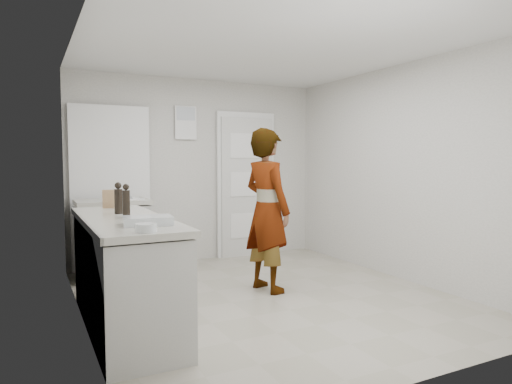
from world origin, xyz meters
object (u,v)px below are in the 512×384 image
egg_bowl (146,228)px  baking_dish (148,221)px  cake_mix_box (109,199)px  oil_cruet_b (126,201)px  person (267,210)px  spice_jar (119,205)px  oil_cruet_a (118,199)px

egg_bowl → baking_dish: bearing=74.6°
cake_mix_box → oil_cruet_b: (0.01, -0.82, 0.04)m
baking_dish → egg_bowl: size_ratio=2.69×
cake_mix_box → person: bearing=5.9°
spice_jar → oil_cruet_a: (-0.07, -0.38, 0.09)m
person → oil_cruet_b: person is taller
spice_jar → person: bearing=-8.3°
oil_cruet_b → egg_bowl: (-0.03, -0.82, -0.10)m
cake_mix_box → spice_jar: size_ratio=2.29×
person → oil_cruet_b: 1.63m
oil_cruet_a → egg_bowl: bearing=-91.2°
cake_mix_box → oil_cruet_a: oil_cruet_a is taller
oil_cruet_a → egg_bowl: 1.12m
spice_jar → baking_dish: 1.18m
cake_mix_box → oil_cruet_a: bearing=-71.0°
spice_jar → oil_cruet_a: 0.40m
cake_mix_box → egg_bowl: size_ratio=1.27×
cake_mix_box → oil_cruet_a: size_ratio=0.65×
cake_mix_box → egg_bowl: (-0.02, -1.64, -0.06)m
person → oil_cruet_a: bearing=84.5°
person → cake_mix_box: 1.61m
person → spice_jar: person is taller
person → egg_bowl: size_ratio=12.25×
baking_dish → oil_cruet_a: bearing=94.8°
person → spice_jar: bearing=70.2°
oil_cruet_b → person: bearing=16.6°
cake_mix_box → spice_jar: bearing=-45.4°
person → baking_dish: person is taller
person → oil_cruet_a: 1.58m
person → oil_cruet_a: size_ratio=6.25×
person → oil_cruet_b: (-1.55, -0.46, 0.19)m
spice_jar → egg_bowl: (-0.09, -1.50, -0.01)m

